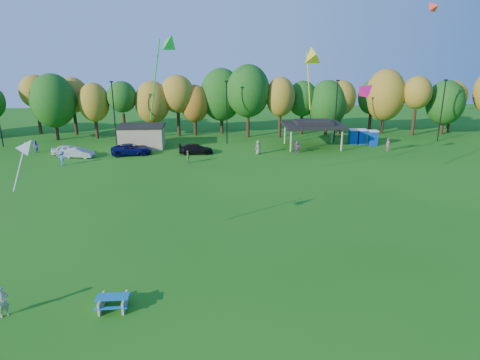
{
  "coord_description": "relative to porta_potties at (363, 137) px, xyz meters",
  "views": [
    {
      "loc": [
        0.0,
        -21.65,
        13.93
      ],
      "look_at": [
        1.76,
        6.0,
        5.13
      ],
      "focal_mm": 32.0,
      "sensor_mm": 36.0,
      "label": 1
    }
  ],
  "objects": [
    {
      "name": "kite_5",
      "position": [
        -13.01,
        -35.99,
        10.44
      ],
      "size": [
        1.41,
        1.24,
        1.21
      ],
      "color": "#F80D6F"
    },
    {
      "name": "kite_0",
      "position": [
        0.28,
        -15.46,
        16.5
      ],
      "size": [
        1.7,
        1.81,
        1.45
      ],
      "color": "red"
    },
    {
      "name": "car_d",
      "position": [
        -24.07,
        -4.24,
        -0.44
      ],
      "size": [
        4.56,
        1.92,
        1.31
      ],
      "primitive_type": "imported",
      "rotation": [
        0.0,
        0.0,
        1.59
      ],
      "color": "black",
      "rests_on": "ground"
    },
    {
      "name": "picnic_table",
      "position": [
        -27.41,
        -39.18,
        -0.66
      ],
      "size": [
        1.77,
        1.47,
        0.76
      ],
      "rotation": [
        0.0,
        0.0,
        0.01
      ],
      "color": "tan",
      "rests_on": "ground"
    },
    {
      "name": "far_person_4",
      "position": [
        2.08,
        -4.24,
        -0.2
      ],
      "size": [
        0.53,
        0.72,
        1.8
      ],
      "primitive_type": "imported",
      "rotation": [
        0.0,
        0.0,
        4.88
      ],
      "color": "#BE5977",
      "rests_on": "ground"
    },
    {
      "name": "ground",
      "position": [
        -21.72,
        -38.31,
        -1.1
      ],
      "size": [
        160.0,
        160.0,
        0.0
      ],
      "primitive_type": "plane",
      "color": "#19600F",
      "rests_on": "ground"
    },
    {
      "name": "car_b",
      "position": [
        -39.03,
        -5.29,
        -0.47
      ],
      "size": [
        4.0,
        2.0,
        1.26
      ],
      "primitive_type": "imported",
      "rotation": [
        0.0,
        0.0,
        1.39
      ],
      "color": "#ADADB3",
      "rests_on": "ground"
    },
    {
      "name": "car_a",
      "position": [
        -40.9,
        -3.84,
        -0.41
      ],
      "size": [
        4.02,
        1.66,
        1.37
      ],
      "primitive_type": "imported",
      "rotation": [
        0.0,
        0.0,
        1.58
      ],
      "color": "white",
      "rests_on": "ground"
    },
    {
      "name": "far_person_5",
      "position": [
        -24.89,
        -8.91,
        -0.3
      ],
      "size": [
        0.42,
        0.95,
        1.6
      ],
      "primitive_type": "imported",
      "rotation": [
        0.0,
        0.0,
        4.69
      ],
      "color": "#848F57",
      "rests_on": "ground"
    },
    {
      "name": "kite_6",
      "position": [
        -13.64,
        -24.63,
        12.12
      ],
      "size": [
        1.65,
        3.46,
        5.61
      ],
      "color": "yellow"
    },
    {
      "name": "lamp_posts",
      "position": [
        -19.72,
        1.69,
        3.8
      ],
      "size": [
        64.5,
        0.25,
        9.09
      ],
      "color": "black",
      "rests_on": "ground"
    },
    {
      "name": "kite_3",
      "position": [
        -25.23,
        -22.37,
        13.01
      ],
      "size": [
        3.04,
        3.93,
        7.37
      ],
      "color": "green"
    },
    {
      "name": "kite_flyer",
      "position": [
        -33.09,
        -39.5,
        -0.23
      ],
      "size": [
        0.75,
        0.73,
        1.74
      ],
      "primitive_type": "imported",
      "rotation": [
        0.0,
        0.0,
        0.7
      ],
      "color": "tan",
      "rests_on": "ground"
    },
    {
      "name": "kite_4",
      "position": [
        -32.41,
        -35.33,
        7.23
      ],
      "size": [
        2.08,
        1.44,
        3.4
      ],
      "color": "#BCBCBC"
    },
    {
      "name": "far_person_1",
      "position": [
        -39.93,
        -8.91,
        -0.23
      ],
      "size": [
        1.25,
        0.92,
        1.74
      ],
      "primitive_type": "imported",
      "rotation": [
        0.0,
        0.0,
        2.88
      ],
      "color": "#4C75A7",
      "rests_on": "ground"
    },
    {
      "name": "utility_building",
      "position": [
        -31.72,
        -0.31,
        0.54
      ],
      "size": [
        6.3,
        4.3,
        3.25
      ],
      "color": "tan",
      "rests_on": "ground"
    },
    {
      "name": "car_c",
      "position": [
        -32.54,
        -4.21,
        -0.37
      ],
      "size": [
        5.59,
        3.25,
        1.46
      ],
      "primitive_type": "imported",
      "rotation": [
        0.0,
        0.0,
        1.73
      ],
      "color": "#0C0E4D",
      "rests_on": "ground"
    },
    {
      "name": "porta_potties",
      "position": [
        0.0,
        0.0,
        0.0
      ],
      "size": [
        3.75,
        2.28,
        2.18
      ],
      "color": "#0C3EA8",
      "rests_on": "ground"
    },
    {
      "name": "far_person_2",
      "position": [
        -15.81,
        -4.95,
        -0.18
      ],
      "size": [
        1.06,
        0.93,
        1.83
      ],
      "primitive_type": "imported",
      "rotation": [
        0.0,
        0.0,
        3.63
      ],
      "color": "#86835B",
      "rests_on": "ground"
    },
    {
      "name": "far_person_3",
      "position": [
        -10.49,
        -4.46,
        -0.3
      ],
      "size": [
        0.92,
        1.55,
        1.59
      ],
      "primitive_type": "imported",
      "rotation": [
        0.0,
        0.0,
        1.9
      ],
      "color": "#AC49AF",
      "rests_on": "ground"
    },
    {
      "name": "pavilion",
      "position": [
        -7.72,
        -1.31,
        2.13
      ],
      "size": [
        8.2,
        6.2,
        3.77
      ],
      "color": "tan",
      "rests_on": "ground"
    },
    {
      "name": "tree_line",
      "position": [
        -22.75,
        7.2,
        4.82
      ],
      "size": [
        93.57,
        10.55,
        11.15
      ],
      "color": "black",
      "rests_on": "ground"
    },
    {
      "name": "far_person_0",
      "position": [
        -45.62,
        -2.19,
        -0.26
      ],
      "size": [
        1.02,
        0.95,
        1.67
      ],
      "primitive_type": "imported",
      "rotation": [
        0.0,
        0.0,
        5.75
      ],
      "color": "#6857BF",
      "rests_on": "ground"
    }
  ]
}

